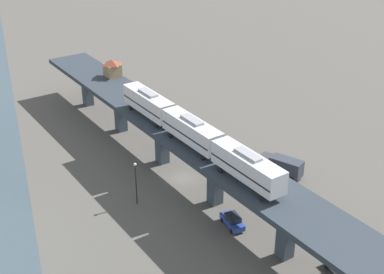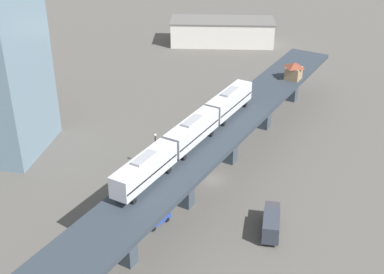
# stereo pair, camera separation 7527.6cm
# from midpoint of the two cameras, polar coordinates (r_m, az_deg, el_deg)

# --- Properties ---
(ground_plane) EXTENTS (400.00, 400.00, 0.00)m
(ground_plane) POSITION_cam_midpoint_polar(r_m,az_deg,el_deg) (79.30, 26.63, -11.10)
(ground_plane) COLOR #4C4944
(elevated_viaduct) EXTENTS (38.47, 89.57, 8.22)m
(elevated_viaduct) POSITION_cam_midpoint_polar(r_m,az_deg,el_deg) (75.21, 27.77, -6.99)
(elevated_viaduct) COLOR #283039
(elevated_viaduct) RESTS_ON ground
(subway_train) EXTENTS (14.99, 36.02, 4.45)m
(subway_train) POSITION_cam_midpoint_polar(r_m,az_deg,el_deg) (69.58, 27.01, -6.04)
(subway_train) COLOR silver
(subway_train) RESTS_ON elevated_viaduct
(signal_hut) EXTENTS (4.11, 4.11, 3.40)m
(signal_hut) POSITION_cam_midpoint_polar(r_m,az_deg,el_deg) (99.88, 30.98, 2.75)
(signal_hut) COLOR #8C7251
(signal_hut) RESTS_ON elevated_viaduct
(street_car_blue) EXTENTS (3.76, 4.71, 1.89)m
(street_car_blue) POSITION_cam_midpoint_polar(r_m,az_deg,el_deg) (67.31, 24.07, -17.39)
(street_car_blue) COLOR #233D93
(street_car_blue) RESTS_ON ground
(delivery_truck) EXTENTS (2.46, 7.23, 3.20)m
(delivery_truck) POSITION_cam_midpoint_polar(r_m,az_deg,el_deg) (73.67, 37.03, -16.02)
(delivery_truck) COLOR #333338
(delivery_truck) RESTS_ON ground
(street_lamp) EXTENTS (0.44, 0.44, 6.94)m
(street_lamp) POSITION_cam_midpoint_polar(r_m,az_deg,el_deg) (75.39, 19.83, -7.78)
(street_lamp) COLOR black
(street_lamp) RESTS_ON ground
(warehouse_building) EXTENTS (29.73, 14.18, 6.80)m
(warehouse_building) POSITION_cam_midpoint_polar(r_m,az_deg,el_deg) (137.00, 17.10, 8.85)
(warehouse_building) COLOR beige
(warehouse_building) RESTS_ON ground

